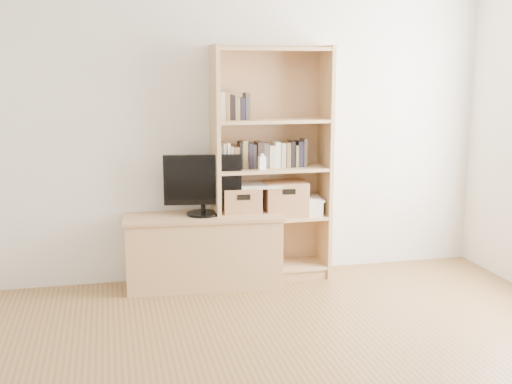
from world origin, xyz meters
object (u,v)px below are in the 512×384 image
object	(u,v)px
basket_right	(285,198)
baby_monitor	(262,163)
tv_stand	(204,251)
laptop	(260,185)
bookshelf	(271,165)
basket_left	(241,202)
television	(203,185)

from	to	relation	value
basket_right	baby_monitor	bearing A→B (deg)	-152.82
tv_stand	laptop	world-z (taller)	laptop
tv_stand	laptop	bearing A→B (deg)	8.87
bookshelf	basket_left	xyz separation A→B (m)	(-0.26, -0.01, -0.31)
bookshelf	laptop	xyz separation A→B (m)	(-0.10, -0.02, -0.17)
basket_left	basket_right	bearing A→B (deg)	2.36
basket_left	baby_monitor	bearing A→B (deg)	-31.80
basket_left	basket_right	xyz separation A→B (m)	(0.39, 0.00, 0.02)
tv_stand	laptop	size ratio (longest dim) A/B	3.67
basket_right	laptop	world-z (taller)	basket_right
bookshelf	basket_right	size ratio (longest dim) A/B	5.57
basket_right	basket_left	bearing A→B (deg)	-177.16
bookshelf	baby_monitor	bearing A→B (deg)	-135.00
baby_monitor	basket_right	bearing A→B (deg)	12.77
bookshelf	television	world-z (taller)	bookshelf
basket_right	tv_stand	bearing A→B (deg)	-172.94
tv_stand	basket_left	size ratio (longest dim) A/B	3.99
television	tv_stand	bearing A→B (deg)	0.00
television	basket_left	world-z (taller)	television
tv_stand	basket_right	distance (m)	0.83
laptop	baby_monitor	bearing A→B (deg)	-88.38
television	basket_left	size ratio (longest dim) A/B	2.01
bookshelf	basket_right	world-z (taller)	bookshelf
tv_stand	television	bearing A→B (deg)	0.00
television	baby_monitor	world-z (taller)	television
television	baby_monitor	bearing A→B (deg)	2.36
tv_stand	basket_left	xyz separation A→B (m)	(0.33, 0.05, 0.39)
tv_stand	bookshelf	bearing A→B (deg)	10.19
basket_right	laptop	bearing A→B (deg)	-173.06
bookshelf	tv_stand	bearing A→B (deg)	-174.41
baby_monitor	basket_right	world-z (taller)	baby_monitor
bookshelf	baby_monitor	xyz separation A→B (m)	(-0.11, -0.11, 0.03)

